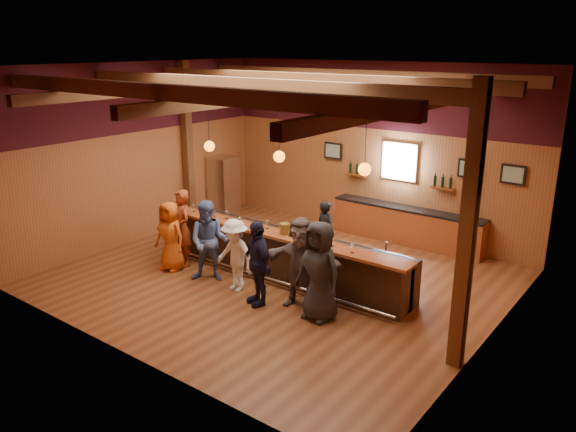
{
  "coord_description": "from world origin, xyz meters",
  "views": [
    {
      "loc": [
        6.99,
        -8.94,
        4.94
      ],
      "look_at": [
        0.0,
        0.3,
        1.35
      ],
      "focal_mm": 35.0,
      "sensor_mm": 36.0,
      "label": 1
    }
  ],
  "objects": [
    {
      "name": "customer_white",
      "position": [
        -0.36,
        -1.03,
        0.77
      ],
      "size": [
        1.04,
        0.67,
        1.54
      ],
      "primitive_type": "imported",
      "rotation": [
        0.0,
        0.0,
        -0.1
      ],
      "color": "white",
      "rests_on": "ground"
    },
    {
      "name": "room",
      "position": [
        0.0,
        0.06,
        3.21
      ],
      "size": [
        9.04,
        9.0,
        4.52
      ],
      "color": "brown",
      "rests_on": "ground"
    },
    {
      "name": "bartender",
      "position": [
        0.27,
        1.39,
        0.74
      ],
      "size": [
        0.63,
        0.52,
        1.49
      ],
      "primitive_type": "imported",
      "rotation": [
        0.0,
        0.0,
        2.8
      ],
      "color": "black",
      "rests_on": "ground"
    },
    {
      "name": "glass_g",
      "position": [
        1.44,
        -0.14,
        1.22
      ],
      "size": [
        0.07,
        0.07,
        0.16
      ],
      "color": "silver",
      "rests_on": "bar_counter"
    },
    {
      "name": "customer_dark",
      "position": [
        1.72,
        -1.03,
        0.95
      ],
      "size": [
        0.97,
        0.68,
        1.89
      ],
      "primitive_type": "imported",
      "rotation": [
        0.0,
        0.0,
        -0.09
      ],
      "color": "#262628",
      "rests_on": "ground"
    },
    {
      "name": "glass_c",
      "position": [
        -1.45,
        -0.08,
        1.25
      ],
      "size": [
        0.09,
        0.09,
        0.2
      ],
      "color": "silver",
      "rests_on": "bar_counter"
    },
    {
      "name": "glass_e",
      "position": [
        -0.27,
        -0.09,
        1.25
      ],
      "size": [
        0.09,
        0.09,
        0.19
      ],
      "color": "silver",
      "rests_on": "bar_counter"
    },
    {
      "name": "glass_a",
      "position": [
        -2.46,
        -0.15,
        1.24
      ],
      "size": [
        0.08,
        0.08,
        0.19
      ],
      "color": "silver",
      "rests_on": "bar_counter"
    },
    {
      "name": "customer_orange",
      "position": [
        -2.26,
        -1.08,
        0.79
      ],
      "size": [
        0.82,
        0.58,
        1.59
      ],
      "primitive_type": "imported",
      "rotation": [
        0.0,
        0.0,
        0.1
      ],
      "color": "#D95914",
      "rests_on": "ground"
    },
    {
      "name": "customer_denim",
      "position": [
        -1.14,
        -0.98,
        0.89
      ],
      "size": [
        1.09,
        1.02,
        1.78
      ],
      "primitive_type": "imported",
      "rotation": [
        0.0,
        0.0,
        0.55
      ],
      "color": "#546DA9",
      "rests_on": "ground"
    },
    {
      "name": "bottle_b",
      "position": [
        0.87,
        -0.03,
        1.25
      ],
      "size": [
        0.08,
        0.08,
        0.35
      ],
      "color": "black",
      "rests_on": "bar_counter"
    },
    {
      "name": "window",
      "position": [
        0.8,
        3.95,
        2.05
      ],
      "size": [
        0.95,
        0.09,
        0.95
      ],
      "color": "silver",
      "rests_on": "room"
    },
    {
      "name": "glass_d",
      "position": [
        -0.93,
        -0.23,
        1.24
      ],
      "size": [
        0.08,
        0.08,
        0.18
      ],
      "color": "silver",
      "rests_on": "bar_counter"
    },
    {
      "name": "customer_brown",
      "position": [
        1.13,
        -0.79,
        0.9
      ],
      "size": [
        1.75,
        1.06,
        1.8
      ],
      "primitive_type": "imported",
      "rotation": [
        0.0,
        0.0,
        0.34
      ],
      "color": "#61514E",
      "rests_on": "ground"
    },
    {
      "name": "bar_counter",
      "position": [
        0.02,
        0.15,
        0.52
      ],
      "size": [
        6.3,
        1.07,
        1.11
      ],
      "color": "black",
      "rests_on": "ground"
    },
    {
      "name": "glass_f",
      "position": [
        1.01,
        -0.22,
        1.25
      ],
      "size": [
        0.09,
        0.09,
        0.19
      ],
      "color": "silver",
      "rests_on": "bar_counter"
    },
    {
      "name": "stainless_fridge",
      "position": [
        -4.1,
        2.6,
        0.9
      ],
      "size": [
        0.7,
        0.7,
        1.8
      ],
      "primitive_type": "cube",
      "color": "silver",
      "rests_on": "ground"
    },
    {
      "name": "customer_redvest",
      "position": [
        -2.26,
        -0.72,
        0.89
      ],
      "size": [
        0.77,
        0.65,
        1.78
      ],
      "primitive_type": "imported",
      "rotation": [
        0.0,
        0.0,
        -0.41
      ],
      "color": "#94391A",
      "rests_on": "ground"
    },
    {
      "name": "customer_navy",
      "position": [
        0.42,
        -1.24,
        0.85
      ],
      "size": [
        1.08,
        0.8,
        1.71
      ],
      "primitive_type": "imported",
      "rotation": [
        0.0,
        0.0,
        -0.44
      ],
      "color": "#1C1A35",
      "rests_on": "ground"
    },
    {
      "name": "wine_shelves",
      "position": [
        0.8,
        3.88,
        1.62
      ],
      "size": [
        3.0,
        0.18,
        0.3
      ],
      "color": "brown",
      "rests_on": "room"
    },
    {
      "name": "framed_pictures",
      "position": [
        1.67,
        3.94,
        2.1
      ],
      "size": [
        5.35,
        0.05,
        0.45
      ],
      "color": "black",
      "rests_on": "room"
    },
    {
      "name": "glass_b",
      "position": [
        -1.78,
        -0.14,
        1.22
      ],
      "size": [
        0.07,
        0.07,
        0.16
      ],
      "color": "silver",
      "rests_on": "bar_counter"
    },
    {
      "name": "glass_h",
      "position": [
        1.93,
        -0.23,
        1.25
      ],
      "size": [
        0.08,
        0.08,
        0.19
      ],
      "color": "silver",
      "rests_on": "bar_counter"
    },
    {
      "name": "pendant_lights",
      "position": [
        0.0,
        0.0,
        2.71
      ],
      "size": [
        4.24,
        0.24,
        1.37
      ],
      "color": "black",
      "rests_on": "room"
    },
    {
      "name": "bottle_a",
      "position": [
        0.51,
        -0.09,
        1.23
      ],
      "size": [
        0.07,
        0.07,
        0.31
      ],
      "color": "black",
      "rests_on": "bar_counter"
    },
    {
      "name": "ice_bucket",
      "position": [
        0.24,
        -0.14,
        1.22
      ],
      "size": [
        0.21,
        0.21,
        0.23
      ],
      "primitive_type": "cylinder",
      "color": "brown",
      "rests_on": "bar_counter"
    },
    {
      "name": "back_bar_cabinet",
      "position": [
        1.2,
        3.72,
        0.48
      ],
      "size": [
        4.0,
        0.52,
        0.95
      ],
      "color": "brown",
      "rests_on": "ground"
    }
  ]
}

